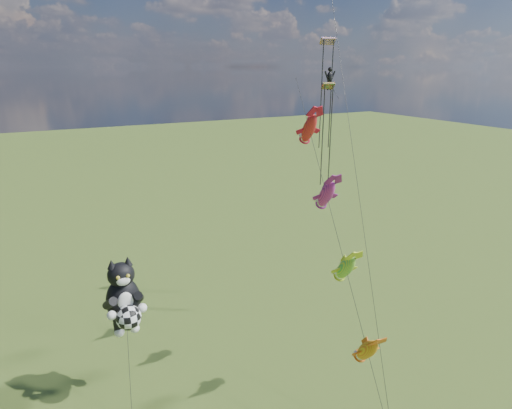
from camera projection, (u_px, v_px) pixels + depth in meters
name	position (u px, v px, depth m)	size (l,w,h in m)	color
cat_kite_rig	(124.00, 299.00, 27.04)	(2.52, 4.18, 10.04)	brown
fish_windsock_rig	(336.00, 231.00, 26.63)	(2.95, 15.76, 20.61)	brown
parafoil_rig	(330.00, 89.00, 32.72)	(6.63, 16.72, 27.05)	brown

